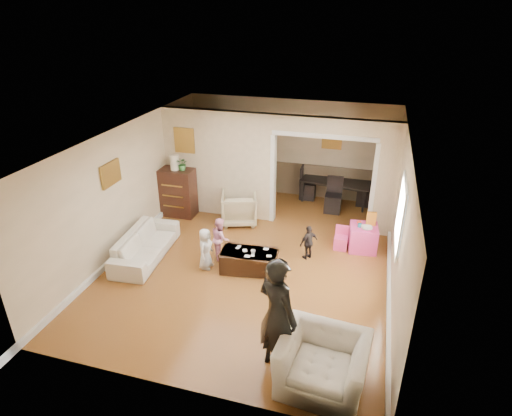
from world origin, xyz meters
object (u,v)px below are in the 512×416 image
(coffee_table, at_px, (249,261))
(coffee_cup, at_px, (253,252))
(armchair_back, at_px, (239,208))
(table_lamp, at_px, (175,162))
(dining_table, at_px, (336,190))
(child_toddler, at_px, (309,242))
(child_kneel_a, at_px, (205,249))
(sofa, at_px, (146,245))
(play_table, at_px, (363,238))
(child_kneel_b, at_px, (220,238))
(armchair_front, at_px, (323,363))
(dresser, at_px, (177,192))
(cyan_cup, at_px, (360,225))
(adult_person, at_px, (277,316))

(coffee_table, distance_m, coffee_cup, 0.27)
(armchair_back, relative_size, table_lamp, 2.33)
(coffee_table, relative_size, dining_table, 0.61)
(dining_table, distance_m, child_toddler, 3.01)
(child_kneel_a, bearing_deg, table_lamp, 38.74)
(sofa, bearing_deg, dining_table, -46.43)
(child_kneel_a, bearing_deg, dining_table, -27.23)
(armchair_back, bearing_deg, child_toddler, 130.52)
(play_table, distance_m, child_kneel_b, 3.03)
(table_lamp, bearing_deg, child_kneel_a, -52.59)
(coffee_table, height_order, coffee_cup, coffee_cup)
(coffee_cup, relative_size, child_kneel_b, 0.10)
(armchair_front, xyz_separation_m, child_kneel_a, (-2.63, 2.27, 0.05))
(armchair_front, xyz_separation_m, coffee_table, (-1.78, 2.42, -0.18))
(armchair_front, bearing_deg, child_toddler, 107.86)
(dresser, distance_m, cyan_cup, 4.45)
(play_table, relative_size, adult_person, 0.31)
(cyan_cup, bearing_deg, child_kneel_a, -151.81)
(cyan_cup, xyz_separation_m, child_toddler, (-0.96, -0.63, -0.21))
(dining_table, relative_size, adult_person, 0.97)
(sofa, xyz_separation_m, coffee_table, (2.20, 0.12, -0.08))
(armchair_front, bearing_deg, coffee_table, 131.21)
(armchair_front, xyz_separation_m, child_toddler, (-0.73, 3.17, -0.01))
(child_kneel_b, height_order, child_toddler, child_kneel_b)
(armchair_front, bearing_deg, adult_person, 173.02)
(child_toddler, bearing_deg, child_kneel_b, -34.25)
(dining_table, relative_size, child_toddler, 2.38)
(armchair_front, distance_m, child_kneel_b, 3.68)
(coffee_table, bearing_deg, cyan_cup, 34.52)
(armchair_back, height_order, dining_table, armchair_back)
(adult_person, bearing_deg, child_toddler, -57.23)
(coffee_cup, bearing_deg, child_kneel_b, 156.37)
(armchair_back, xyz_separation_m, adult_person, (1.92, -4.18, 0.54))
(table_lamp, bearing_deg, dining_table, 26.76)
(armchair_front, bearing_deg, child_kneel_a, 144.09)
(table_lamp, height_order, play_table, table_lamp)
(child_toddler, bearing_deg, coffee_table, -13.14)
(dining_table, height_order, adult_person, adult_person)
(coffee_cup, bearing_deg, dining_table, 72.84)
(table_lamp, height_order, child_toddler, table_lamp)
(armchair_back, height_order, child_kneel_a, child_kneel_a)
(coffee_table, bearing_deg, dresser, 141.87)
(dining_table, xyz_separation_m, adult_person, (-0.17, -6.03, 0.61))
(sofa, height_order, coffee_table, sofa)
(table_lamp, bearing_deg, dresser, 0.00)
(coffee_cup, height_order, cyan_cup, cyan_cup)
(adult_person, bearing_deg, cyan_cup, -72.13)
(sofa, xyz_separation_m, coffee_cup, (2.30, 0.07, 0.17))
(cyan_cup, bearing_deg, child_toddler, -146.61)
(armchair_front, height_order, child_kneel_a, child_kneel_a)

